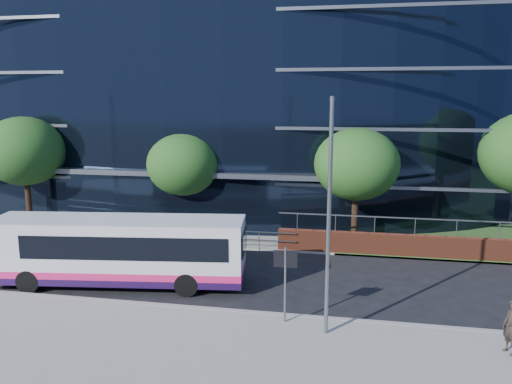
% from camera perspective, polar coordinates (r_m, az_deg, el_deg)
% --- Properties ---
extents(ground, '(200.00, 200.00, 0.00)m').
position_cam_1_polar(ground, '(21.07, -8.63, -12.00)').
color(ground, black).
rests_on(ground, ground).
extents(pavement_near, '(80.00, 8.00, 0.15)m').
position_cam_1_polar(pavement_near, '(16.88, -14.49, -18.04)').
color(pavement_near, gray).
rests_on(pavement_near, ground).
extents(kerb, '(80.00, 0.25, 0.16)m').
position_cam_1_polar(kerb, '(20.18, -9.59, -12.84)').
color(kerb, gray).
rests_on(kerb, ground).
extents(yellow_line_outer, '(80.00, 0.08, 0.01)m').
position_cam_1_polar(yellow_line_outer, '(20.38, -9.38, -12.82)').
color(yellow_line_outer, gold).
rests_on(yellow_line_outer, ground).
extents(yellow_line_inner, '(80.00, 0.08, 0.01)m').
position_cam_1_polar(yellow_line_inner, '(20.51, -9.24, -12.66)').
color(yellow_line_inner, gold).
rests_on(yellow_line_inner, ground).
extents(far_forecourt, '(50.00, 8.00, 0.10)m').
position_cam_1_polar(far_forecourt, '(32.89, -12.23, -3.66)').
color(far_forecourt, gray).
rests_on(far_forecourt, ground).
extents(glass_office, '(44.00, 23.10, 16.00)m').
position_cam_1_polar(glass_office, '(40.55, -4.56, 10.58)').
color(glass_office, black).
rests_on(glass_office, ground).
extents(guard_railings, '(24.00, 0.05, 1.10)m').
position_cam_1_polar(guard_railings, '(30.10, -18.76, -3.83)').
color(guard_railings, slate).
rests_on(guard_railings, ground).
extents(street_sign, '(0.85, 0.09, 2.80)m').
position_cam_1_polar(street_sign, '(17.86, 3.37, -8.75)').
color(street_sign, slate).
rests_on(street_sign, pavement_near).
extents(tree_far_a, '(4.95, 4.95, 6.98)m').
position_cam_1_polar(tree_far_a, '(33.75, -24.96, 4.25)').
color(tree_far_a, black).
rests_on(tree_far_a, ground).
extents(tree_far_b, '(4.29, 4.29, 6.05)m').
position_cam_1_polar(tree_far_b, '(29.66, -8.32, 3.10)').
color(tree_far_b, black).
rests_on(tree_far_b, ground).
extents(tree_far_c, '(4.62, 4.62, 6.51)m').
position_cam_1_polar(tree_far_c, '(27.53, 11.44, 3.10)').
color(tree_far_c, black).
rests_on(tree_far_c, ground).
extents(streetlight_east, '(0.15, 0.77, 8.00)m').
position_cam_1_polar(streetlight_east, '(16.55, 8.36, -2.17)').
color(streetlight_east, slate).
rests_on(streetlight_east, pavement_near).
extents(city_bus, '(11.19, 3.90, 2.97)m').
position_cam_1_polar(city_bus, '(22.58, -15.19, -6.45)').
color(city_bus, silver).
rests_on(city_bus, ground).
extents(pedestrian_b, '(0.67, 0.77, 1.79)m').
position_cam_1_polar(pedestrian_b, '(18.04, 27.20, -13.55)').
color(pedestrian_b, '#2D251F').
rests_on(pedestrian_b, pavement_near).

